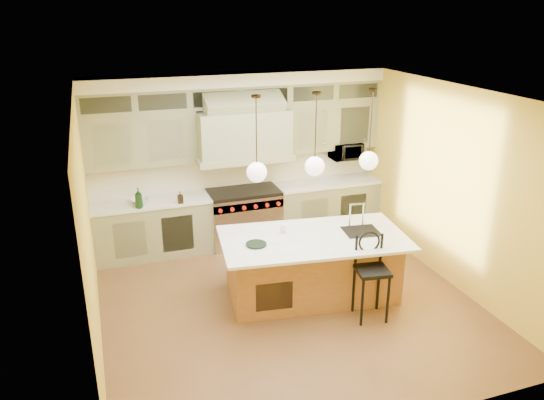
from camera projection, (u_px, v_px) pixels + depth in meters
name	position (u px, v px, depth m)	size (l,w,h in m)	color
floor	(288.00, 302.00, 7.42)	(5.00, 5.00, 0.00)	brown
ceiling	(290.00, 94.00, 6.42)	(5.00, 5.00, 0.00)	white
wall_back	(237.00, 157.00, 9.14)	(5.00, 5.00, 0.00)	gold
wall_front	(388.00, 301.00, 4.70)	(5.00, 5.00, 0.00)	gold
wall_left	(88.00, 231.00, 6.15)	(5.00, 5.00, 0.00)	gold
wall_right	(450.00, 186.00, 7.69)	(5.00, 5.00, 0.00)	gold
back_cabinetry	(242.00, 162.00, 8.91)	(5.00, 0.77, 2.90)	gray
range	(244.00, 216.00, 9.15)	(1.20, 0.74, 0.96)	silver
kitchen_island	(312.00, 265.00, 7.47)	(2.70, 1.66, 1.35)	brown
counter_stool	(371.00, 271.00, 6.88)	(0.47, 0.47, 1.17)	black
microwave	(346.00, 151.00, 9.51)	(0.54, 0.37, 0.30)	black
oil_bottle_a	(139.00, 198.00, 8.21)	(0.12, 0.12, 0.32)	black
oil_bottle_b	(180.00, 197.00, 8.43)	(0.09, 0.09, 0.19)	black
fruit_bowl	(140.00, 201.00, 8.46)	(0.29, 0.29, 0.07)	silver
cup	(283.00, 230.00, 7.38)	(0.10, 0.10, 0.09)	white
pendant_left	(257.00, 170.00, 6.72)	(0.26, 0.26, 1.11)	#2D2319
pendant_center	(315.00, 164.00, 6.96)	(0.26, 0.26, 1.11)	#2D2319
pendant_right	(369.00, 159.00, 7.21)	(0.26, 0.26, 1.11)	#2D2319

